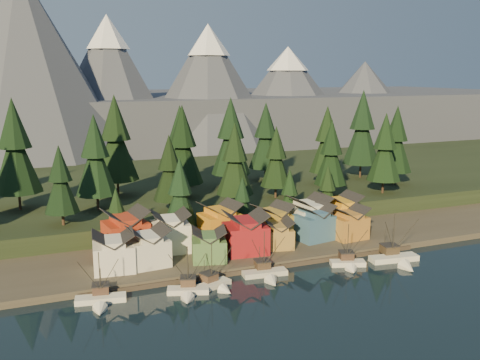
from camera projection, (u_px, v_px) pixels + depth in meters
name	position (u px, v px, depth m)	size (l,w,h in m)	color
ground	(295.00, 296.00, 105.50)	(500.00, 500.00, 0.00)	black
shore_strip	(225.00, 236.00, 141.72)	(400.00, 50.00, 1.50)	#3C362C
hillside	(175.00, 190.00, 186.72)	(420.00, 100.00, 6.00)	black
dock	(261.00, 266.00, 120.40)	(80.00, 4.00, 1.00)	#40372E
mountain_ridge	(108.00, 104.00, 292.93)	(560.00, 190.00, 90.00)	#4F5566
boat_0	(100.00, 294.00, 101.67)	(10.20, 10.83, 10.94)	beige
boat_1	(188.00, 285.00, 105.89)	(8.98, 9.50, 10.64)	beige
boat_2	(216.00, 279.00, 109.08)	(8.25, 8.80, 10.29)	beige
boat_3	(267.00, 268.00, 114.92)	(10.25, 11.00, 10.93)	beige
boat_5	(349.00, 258.00, 121.07)	(8.58, 9.17, 10.79)	silver
boat_6	(397.00, 253.00, 123.61)	(12.16, 12.99, 12.55)	silver
house_front_0	(114.00, 250.00, 114.37)	(9.39, 8.97, 8.60)	silver
house_front_1	(148.00, 246.00, 117.44)	(9.00, 8.70, 8.60)	silver
house_front_2	(209.00, 244.00, 120.80)	(9.21, 9.25, 7.39)	#476C3A
house_front_3	(246.00, 231.00, 125.86)	(10.43, 10.03, 9.72)	maroon
house_front_4	(278.00, 233.00, 129.79)	(8.12, 8.54, 6.94)	olive
house_front_5	(314.00, 221.00, 135.59)	(9.85, 9.21, 9.07)	#335A7A
house_front_6	(348.00, 221.00, 136.93)	(8.92, 8.50, 8.30)	#A66E2A
house_back_0	(126.00, 230.00, 125.82)	(10.75, 10.43, 10.39)	#9D2E18
house_back_1	(171.00, 230.00, 127.01)	(9.08, 9.18, 9.59)	white
house_back_2	(220.00, 221.00, 134.56)	(10.47, 9.84, 9.87)	orange
house_back_3	(273.00, 221.00, 136.24)	(10.45, 9.73, 9.02)	#A37E2A
house_back_4	(309.00, 214.00, 140.11)	(10.01, 9.68, 10.10)	beige
house_back_5	(341.00, 211.00, 143.92)	(8.90, 9.01, 9.89)	orange
tree_hill_1	(15.00, 149.00, 144.47)	(13.27, 13.27, 30.92)	#332319
tree_hill_2	(61.00, 182.00, 131.11)	(8.67, 8.67, 20.19)	#332319
tree_hill_3	(95.00, 158.00, 144.98)	(11.39, 11.39, 26.54)	#332319
tree_hill_4	(116.00, 141.00, 161.05)	(13.32, 13.32, 31.02)	#332319
tree_hill_5	(170.00, 170.00, 143.05)	(9.13, 9.13, 21.27)	#332319
tree_hill_6	(183.00, 148.00, 158.87)	(12.05, 12.05, 28.08)	#332319
tree_hill_7	(235.00, 162.00, 147.50)	(10.34, 10.34, 24.09)	#332319
tree_hill_8	(231.00, 139.00, 171.64)	(12.73, 12.73, 29.66)	#332319
tree_hill_9	(276.00, 159.00, 159.97)	(9.34, 9.34, 21.76)	#332319
tree_hill_10	(266.00, 138.00, 185.02)	(11.72, 11.72, 27.30)	#332319
tree_hill_11	(331.00, 155.00, 161.08)	(10.12, 10.12, 23.57)	#332319
tree_hill_12	(327.00, 142.00, 178.22)	(11.40, 11.40, 26.56)	#332319
tree_hill_13	(385.00, 150.00, 165.66)	(10.83, 10.83, 25.23)	#332319
tree_hill_14	(362.00, 130.00, 189.73)	(13.46, 13.46, 31.36)	#332319
tree_hill_15	(180.00, 142.00, 175.91)	(11.56, 11.56, 26.92)	#332319
tree_hill_17	(396.00, 142.00, 178.99)	(11.41, 11.41, 26.57)	#332319
tree_shore_0	(117.00, 214.00, 129.72)	(6.33, 6.33, 14.75)	#332319
tree_shore_1	(180.00, 195.00, 134.88)	(9.06, 9.06, 21.10)	#332319
tree_shore_2	(242.00, 202.00, 141.76)	(6.46, 6.46, 15.04)	#332319
tree_shore_3	(289.00, 195.00, 146.76)	(6.90, 6.90, 16.07)	#332319
tree_shore_4	(327.00, 191.00, 151.11)	(7.06, 7.06, 16.46)	#332319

